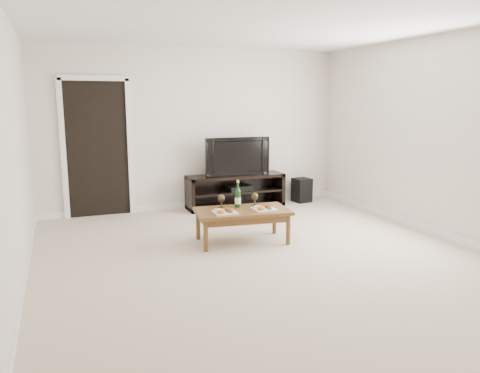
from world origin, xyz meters
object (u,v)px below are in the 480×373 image
(television, at_px, (236,156))
(media_console, at_px, (236,191))
(subwoofer, at_px, (302,190))
(coffee_table, at_px, (242,226))

(television, bearing_deg, media_console, 0.00)
(subwoofer, xyz_separation_m, coffee_table, (-1.85, -1.83, 0.00))
(television, distance_m, coffee_table, 2.06)
(subwoofer, relative_size, coffee_table, 0.36)
(subwoofer, bearing_deg, media_console, 171.55)
(subwoofer, bearing_deg, television, 171.55)
(media_console, bearing_deg, coffee_table, -108.22)
(television, height_order, coffee_table, television)
(media_console, distance_m, coffee_table, 1.95)
(media_console, relative_size, subwoofer, 3.93)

